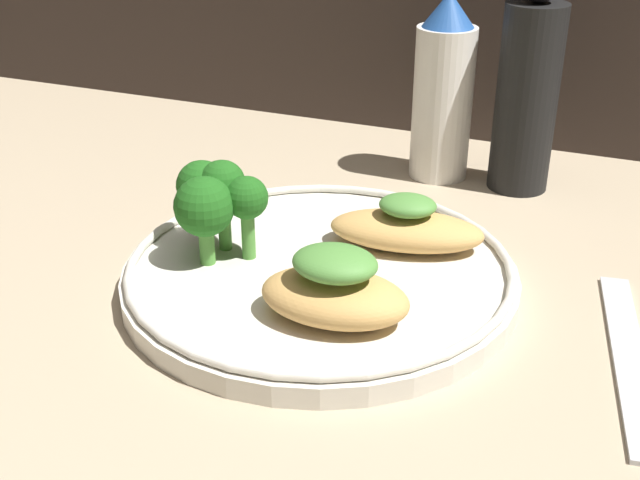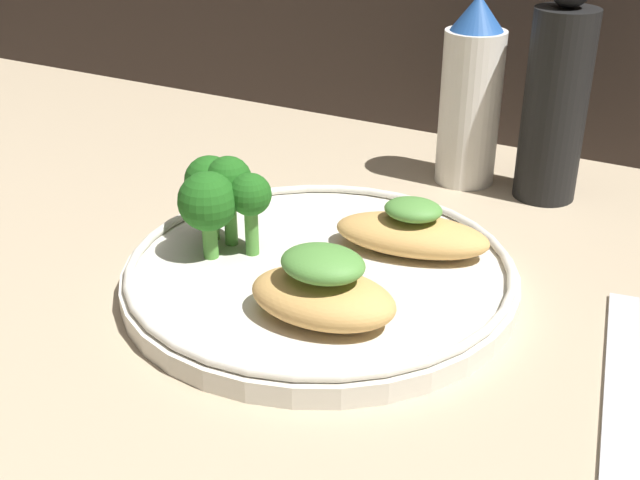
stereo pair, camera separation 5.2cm
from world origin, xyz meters
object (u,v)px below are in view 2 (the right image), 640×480
object	(u,v)px
plate	(320,273)
sauce_bottle	(471,96)
broccoli_bunch	(219,193)
pepper_grinder	(556,98)

from	to	relation	value
plate	sauce_bottle	size ratio (longest dim) A/B	1.65
broccoli_bunch	pepper_grinder	distance (cm)	28.06
plate	sauce_bottle	world-z (taller)	sauce_bottle
broccoli_bunch	plate	bearing A→B (deg)	7.55
sauce_bottle	pepper_grinder	distance (cm)	6.95
broccoli_bunch	sauce_bottle	distance (cm)	24.66
plate	sauce_bottle	bearing A→B (deg)	84.44
sauce_bottle	pepper_grinder	xyz separation A→B (cm)	(6.89, 0.00, 0.88)
sauce_bottle	plate	bearing A→B (deg)	-95.56
broccoli_bunch	sauce_bottle	xyz separation A→B (cm)	(9.25, 22.78, 1.92)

